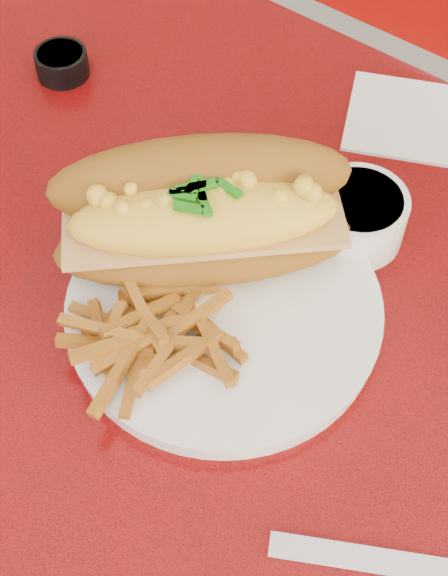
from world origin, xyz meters
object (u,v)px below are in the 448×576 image
Objects in this scene: diner_table at (258,463)px; mac_hoagie at (203,213)px; dinner_plate at (224,310)px; sauce_cup_left at (62,62)px; fork at (190,345)px; gravy_ramekin at (357,216)px.

diner_table is 0.26m from mac_hoagie.
dinner_plate reaches higher than diner_table.
dinner_plate is 4.38× the size of sauce_cup_left.
fork is at bearing -160.48° from diner_table.
mac_hoagie is 2.50× the size of gravy_ramekin.
fork is (0.05, -0.08, -0.05)m from mac_hoagie.
dinner_plate is 1.00× the size of mac_hoagie.
mac_hoagie is at bearing 144.29° from dinner_plate.
sauce_cup_left reaches higher than dinner_plate.
diner_table is 8.39× the size of fork.
gravy_ramekin is at bearing 98.11° from diner_table.
mac_hoagie is 0.10m from fork.
dinner_plate is 0.05m from fork.
gravy_ramekin reaches higher than diner_table.
diner_table is at bearing -23.35° from sauce_cup_left.
gravy_ramekin is at bearing 0.25° from sauce_cup_left.
diner_table is 21.24× the size of sauce_cup_left.
fork is at bearing -100.49° from gravy_ramekin.
gravy_ramekin is (0.03, 0.18, 0.01)m from fork.
dinner_plate is 2.49× the size of gravy_ramekin.
mac_hoagie reaches higher than sauce_cup_left.
mac_hoagie is 0.14m from gravy_ramekin.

